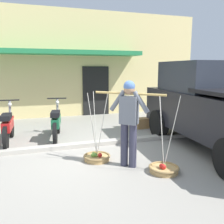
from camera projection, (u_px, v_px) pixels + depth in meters
ground_plane at (92, 155)px, 5.55m from camera, size 90.00×90.00×0.00m
sidewalk_curb at (85, 144)px, 6.19m from camera, size 20.00×0.24×0.10m
fruit_vendor at (129, 118)px, 4.78m from camera, size 1.06×1.02×1.70m
fruit_basket_left_side at (97, 157)px, 5.24m from camera, size 0.57×0.57×1.45m
fruit_basket_right_side at (164, 168)px, 4.64m from camera, size 0.57×0.57×1.45m
motorcycle_second_in_row at (8, 126)px, 6.36m from camera, size 0.54×1.82×1.09m
motorcycle_third_in_row at (56, 123)px, 6.78m from camera, size 0.55×1.81×1.09m
parked_truck at (220, 106)px, 5.91m from camera, size 2.39×4.81×2.10m
storefront_building at (42, 64)px, 11.81m from camera, size 13.00×6.00×4.20m
wooden_crate at (142, 123)px, 8.08m from camera, size 0.44×0.36×0.32m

